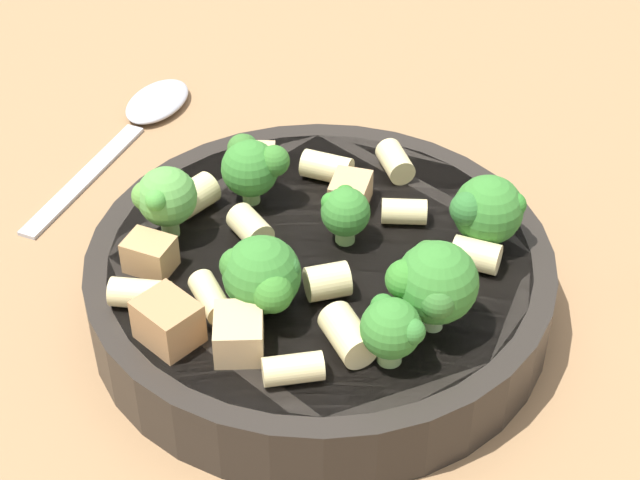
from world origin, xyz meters
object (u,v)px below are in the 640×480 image
rigatoni_2 (250,227)px  rigatoni_6 (328,281)px  rigatoni_0 (348,335)px  rigatoni_1 (141,296)px  broccoli_floret_5 (396,328)px  rigatoni_4 (210,297)px  broccoli_floret_4 (251,165)px  rigatoni_3 (327,167)px  pasta_bowl (320,278)px  broccoli_floret_1 (345,212)px  rigatoni_9 (395,162)px  chicken_chunk_0 (150,254)px  broccoli_floret_3 (262,276)px  broccoli_floret_0 (433,283)px  broccoli_floret_6 (487,210)px  chicken_chunk_3 (239,334)px  rigatoni_7 (404,212)px  rigatoni_5 (476,255)px  chicken_chunk_4 (350,192)px  broccoli_floret_2 (165,197)px  spoon (139,120)px  rigatoni_8 (293,369)px  rigatoni_10 (194,196)px  chicken_chunk_2 (264,154)px  chicken_chunk_1 (168,322)px

rigatoni_2 → rigatoni_6: 0.06m
rigatoni_0 → rigatoni_1: rigatoni_0 is taller
broccoli_floret_5 → rigatoni_4: bearing=135.0°
broccoli_floret_4 → broccoli_floret_5: (0.02, -0.14, -0.00)m
rigatoni_3 → broccoli_floret_5: bearing=-101.0°
pasta_bowl → broccoli_floret_1: broccoli_floret_1 is taller
rigatoni_0 → rigatoni_9: bearing=54.8°
rigatoni_1 → rigatoni_3: 0.14m
rigatoni_0 → chicken_chunk_0: (-0.07, 0.09, 0.00)m
broccoli_floret_3 → rigatoni_6: 0.04m
broccoli_floret_0 → broccoli_floret_6: 0.07m
chicken_chunk_3 → rigatoni_3: bearing=49.5°
rigatoni_3 → rigatoni_7: size_ratio=1.16×
broccoli_floret_3 → rigatoni_5: broccoli_floret_3 is taller
broccoli_floret_3 → broccoli_floret_6: 0.12m
rigatoni_4 → chicken_chunk_4: size_ratio=1.18×
broccoli_floret_2 → rigatoni_6: 0.10m
broccoli_floret_2 → spoon: bearing=80.9°
rigatoni_6 → broccoli_floret_3: bearing=174.6°
rigatoni_5 → chicken_chunk_3: (-0.13, -0.01, 0.00)m
rigatoni_3 → rigatoni_8: rigatoni_3 is taller
broccoli_floret_1 → rigatoni_5: (0.05, -0.05, -0.01)m
broccoli_floret_1 → spoon: broccoli_floret_1 is taller
rigatoni_10 → rigatoni_1: bearing=-126.8°
rigatoni_5 → rigatoni_6: rigatoni_6 is taller
rigatoni_4 → chicken_chunk_0: chicken_chunk_0 is taller
broccoli_floret_6 → rigatoni_8: bearing=-158.2°
broccoli_floret_1 → rigatoni_5: broccoli_floret_1 is taller
broccoli_floret_3 → rigatoni_7: bearing=19.9°
chicken_chunk_4 → spoon: chicken_chunk_4 is taller
broccoli_floret_3 → spoon: bearing=89.8°
chicken_chunk_0 → chicken_chunk_2: bearing=36.5°
rigatoni_7 → chicken_chunk_0: chicken_chunk_0 is taller
broccoli_floret_4 → chicken_chunk_0: (-0.07, -0.03, -0.01)m
broccoli_floret_2 → broccoli_floret_6: size_ratio=1.00×
chicken_chunk_4 → broccoli_floret_5: bearing=-104.7°
rigatoni_0 → rigatoni_4: size_ratio=1.04×
rigatoni_7 → chicken_chunk_1: (-0.14, -0.04, 0.00)m
broccoli_floret_0 → rigatoni_7: size_ratio=2.01×
rigatoni_6 → broccoli_floret_2: bearing=127.5°
rigatoni_6 → chicken_chunk_3: size_ratio=0.76×
rigatoni_4 → rigatoni_10: (0.02, 0.08, 0.00)m
pasta_bowl → rigatoni_10: rigatoni_10 is taller
rigatoni_6 → rigatoni_8: (-0.04, -0.05, -0.00)m
broccoli_floret_5 → chicken_chunk_0: bearing=128.7°
rigatoni_2 → rigatoni_10: (-0.02, 0.04, 0.00)m
broccoli_floret_4 → rigatoni_3: broccoli_floret_4 is taller
rigatoni_1 → rigatoni_2: bearing=22.9°
broccoli_floret_0 → spoon: (-0.07, 0.28, -0.06)m
broccoli_floret_1 → rigatoni_8: bearing=-127.3°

